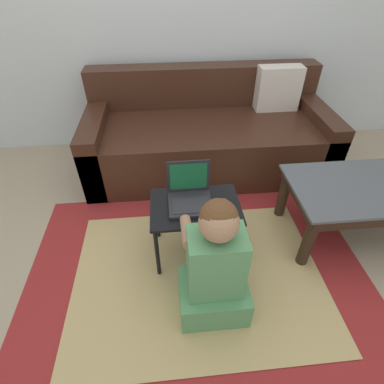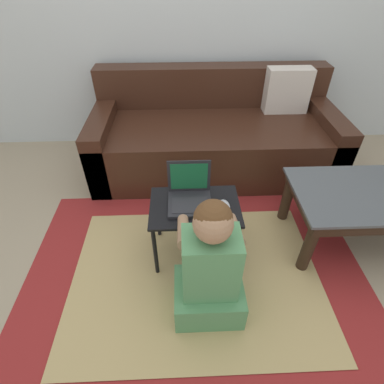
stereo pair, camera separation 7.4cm
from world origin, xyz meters
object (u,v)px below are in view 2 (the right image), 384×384
at_px(couch, 215,136).
at_px(laptop_desk, 195,213).
at_px(laptop, 190,197).
at_px(computer_mouse, 224,207).
at_px(person_seated, 210,270).

bearing_deg(couch, laptop_desk, -102.23).
height_order(couch, laptop, couch).
relative_size(computer_mouse, person_seated, 0.15).
xyz_separation_m(couch, laptop_desk, (-0.22, -1.02, 0.07)).
xyz_separation_m(couch, person_seated, (-0.17, -1.41, 0.05)).
bearing_deg(laptop_desk, person_seated, -81.92).
height_order(couch, laptop_desk, couch).
bearing_deg(person_seated, computer_mouse, 73.32).
bearing_deg(laptop, laptop_desk, -49.46).
height_order(computer_mouse, person_seated, person_seated).
bearing_deg(computer_mouse, couch, 86.68).
bearing_deg(person_seated, laptop_desk, 98.08).
xyz_separation_m(laptop, computer_mouse, (0.19, -0.06, -0.02)).
bearing_deg(laptop, couch, 76.00).
distance_m(couch, computer_mouse, 1.07).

